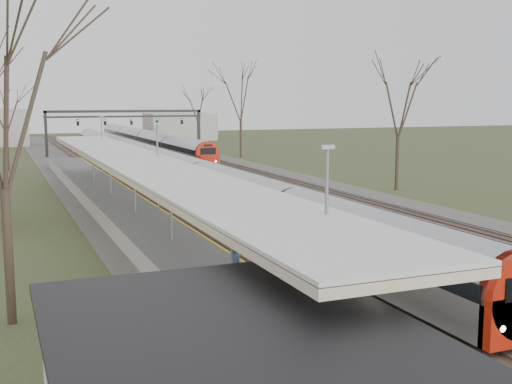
% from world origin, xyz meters
% --- Properties ---
extents(track_bed, '(24.00, 160.00, 0.22)m').
position_xyz_m(track_bed, '(0.26, 55.00, 0.06)').
color(track_bed, '#474442').
rests_on(track_bed, ground).
extents(platform, '(3.50, 69.00, 1.00)m').
position_xyz_m(platform, '(-9.05, 37.50, 0.50)').
color(platform, '#9E9B93').
rests_on(platform, ground).
extents(canopy, '(4.10, 50.00, 3.11)m').
position_xyz_m(canopy, '(-9.05, 32.99, 3.93)').
color(canopy, slate).
rests_on(canopy, platform).
extents(signal_gantry, '(21.00, 0.59, 6.08)m').
position_xyz_m(signal_gantry, '(0.29, 84.99, 4.91)').
color(signal_gantry, black).
rests_on(signal_gantry, ground).
extents(tree_west_near, '(5.00, 5.00, 10.30)m').
position_xyz_m(tree_west_near, '(-16.00, 20.00, 7.29)').
color(tree_west_near, '#2D231C').
rests_on(tree_west_near, ground).
extents(tree_east_far, '(5.00, 5.00, 10.30)m').
position_xyz_m(tree_east_far, '(14.00, 42.00, 7.29)').
color(tree_east_far, '#2D231C').
rests_on(tree_east_far, ground).
extents(train_near, '(2.62, 90.21, 3.05)m').
position_xyz_m(train_near, '(-2.50, 56.55, 1.48)').
color(train_near, '#9A9DA3').
rests_on(train_near, ground).
extents(train_far, '(2.62, 60.21, 3.05)m').
position_xyz_m(train_far, '(4.50, 92.28, 1.48)').
color(train_far, '#9A9DA3').
rests_on(train_far, ground).
extents(passenger, '(0.49, 0.64, 1.56)m').
position_xyz_m(passenger, '(-8.96, 17.90, 1.78)').
color(passenger, '#31475F').
rests_on(passenger, platform).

